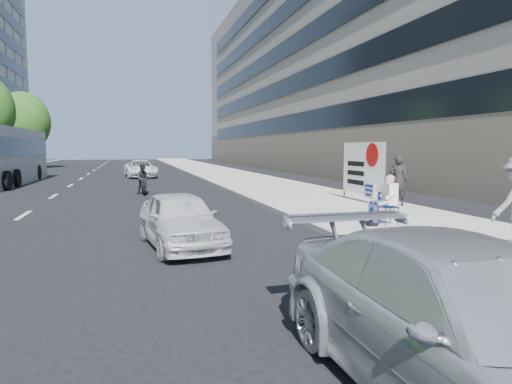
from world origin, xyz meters
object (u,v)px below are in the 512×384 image
object	(u,v)px
seated_protester	(384,197)
white_sedan_near	(180,219)
protest_banner	(363,168)
parked_sedan	(473,327)
bus	(3,157)
pedestrian_woman	(398,180)
motorcycle	(144,180)
white_sedan_far	(141,169)

from	to	relation	value
seated_protester	white_sedan_near	distance (m)	5.36
protest_banner	parked_sedan	bearing A→B (deg)	-114.74
parked_sedan	white_sedan_near	size ratio (longest dim) A/B	1.33
protest_banner	bus	size ratio (longest dim) A/B	0.25
pedestrian_woman	white_sedan_near	world-z (taller)	pedestrian_woman
white_sedan_near	bus	distance (m)	21.67
seated_protester	motorcycle	size ratio (longest dim) A/B	0.64
motorcycle	protest_banner	bearing A→B (deg)	-42.15
pedestrian_woman	white_sedan_far	world-z (taller)	pedestrian_woman
seated_protester	white_sedan_near	bearing A→B (deg)	-173.89
pedestrian_woman	seated_protester	bearing A→B (deg)	97.03
protest_banner	pedestrian_woman	bearing A→B (deg)	-59.49
bus	seated_protester	bearing A→B (deg)	-53.64
white_sedan_far	motorcycle	distance (m)	12.40
parked_sedan	white_sedan_near	xyz separation A→B (m)	(-1.66, 6.87, -0.08)
white_sedan_near	motorcycle	world-z (taller)	motorcycle
parked_sedan	white_sedan_near	bearing A→B (deg)	102.26
pedestrian_woman	parked_sedan	bearing A→B (deg)	104.25
pedestrian_woman	motorcycle	size ratio (longest dim) A/B	0.85
pedestrian_woman	bus	xyz separation A→B (m)	(-16.21, 15.97, 0.62)
white_sedan_near	bus	size ratio (longest dim) A/B	0.29
pedestrian_woman	white_sedan_far	distance (m)	21.90
seated_protester	motorcycle	world-z (taller)	seated_protester
seated_protester	protest_banner	bearing A→B (deg)	67.67
white_sedan_near	motorcycle	distance (m)	11.94
protest_banner	bus	distance (m)	21.40
parked_sedan	white_sedan_far	distance (m)	31.26
protest_banner	motorcycle	size ratio (longest dim) A/B	1.50
protest_banner	bus	bearing A→B (deg)	136.40
motorcycle	bus	xyz separation A→B (m)	(-7.82, 8.08, 1.00)
pedestrian_woman	motorcycle	world-z (taller)	pedestrian_woman
motorcycle	pedestrian_woman	bearing A→B (deg)	-44.37
white_sedan_far	motorcycle	size ratio (longest dim) A/B	2.21
seated_protester	pedestrian_woman	xyz separation A→B (m)	(2.64, 3.47, 0.15)
seated_protester	pedestrian_woman	world-z (taller)	pedestrian_woman
bus	white_sedan_near	bearing A→B (deg)	-66.16
bus	parked_sedan	bearing A→B (deg)	-68.32
seated_protester	bus	bearing A→B (deg)	124.91
motorcycle	bus	distance (m)	11.29
seated_protester	white_sedan_near	world-z (taller)	seated_protester
parked_sedan	white_sedan_near	world-z (taller)	parked_sedan
pedestrian_woman	white_sedan_near	bearing A→B (deg)	71.18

